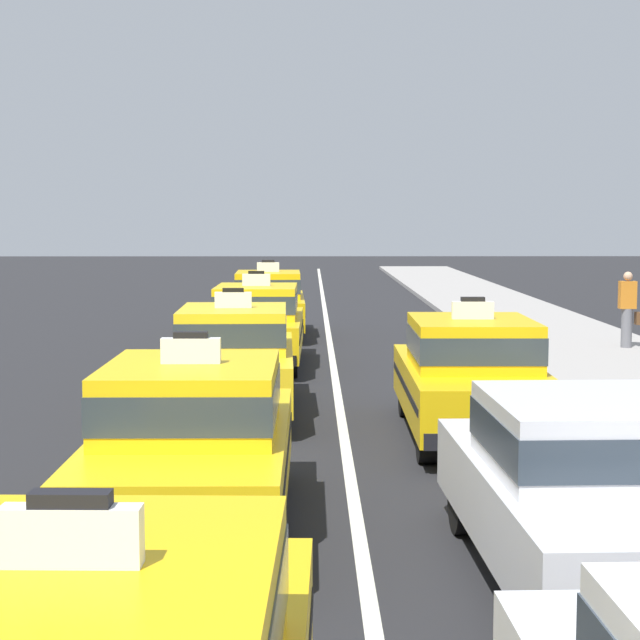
% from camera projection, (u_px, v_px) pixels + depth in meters
% --- Properties ---
extents(lane_stripe_left_right, '(0.14, 80.00, 0.01)m').
position_uv_depth(lane_stripe_left_right, '(333.00, 363.00, 21.80)').
color(lane_stripe_left_right, silver).
rests_on(lane_stripe_left_right, ground).
extents(taxi_left_second, '(1.83, 4.56, 1.96)m').
position_uv_depth(taxi_left_second, '(193.00, 442.00, 10.03)').
color(taxi_left_second, black).
rests_on(taxi_left_second, ground).
extents(taxi_left_third, '(1.92, 4.60, 1.96)m').
position_uv_depth(taxi_left_third, '(234.00, 358.00, 16.08)').
color(taxi_left_third, black).
rests_on(taxi_left_third, ground).
extents(taxi_left_fourth, '(1.86, 4.57, 1.96)m').
position_uv_depth(taxi_left_fourth, '(257.00, 324.00, 21.18)').
color(taxi_left_fourth, black).
rests_on(taxi_left_fourth, ground).
extents(taxi_left_fifth, '(1.92, 4.60, 1.96)m').
position_uv_depth(taxi_left_fifth, '(268.00, 302.00, 26.56)').
color(taxi_left_fifth, black).
rests_on(taxi_left_fifth, ground).
extents(sedan_right_second, '(1.88, 4.35, 1.58)m').
position_uv_depth(sedan_right_second, '(584.00, 485.00, 8.55)').
color(sedan_right_second, black).
rests_on(sedan_right_second, ground).
extents(taxi_right_third, '(1.87, 4.58, 1.96)m').
position_uv_depth(taxi_right_third, '(471.00, 375.00, 14.32)').
color(taxi_right_third, black).
rests_on(taxi_right_third, ground).
extents(pedestrian_near_crosswalk, '(0.47, 0.24, 1.69)m').
position_uv_depth(pedestrian_near_crosswalk, '(628.00, 310.00, 23.12)').
color(pedestrian_near_crosswalk, slate).
rests_on(pedestrian_near_crosswalk, sidewalk_curb).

